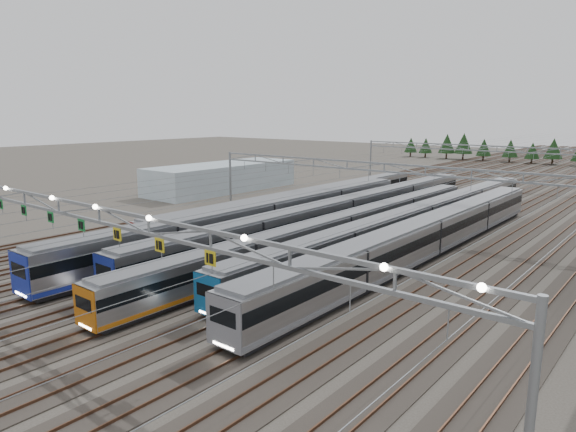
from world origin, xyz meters
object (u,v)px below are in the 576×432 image
Objects in this scene: gantry_near at (97,218)px; gantry_mid at (384,175)px; train_a at (308,201)px; west_shed at (223,177)px; train_f at (427,236)px; train_e at (421,219)px; train_b at (264,218)px; train_c at (343,212)px; gantry_far at (497,154)px; train_d at (341,229)px.

gantry_near reaches higher than gantry_mid.
train_a is 1.89× the size of west_shed.
train_e is at bearing 118.03° from train_f.
train_b is at bearing 105.23° from gantry_near.
train_a is 1.02× the size of train_f.
train_e is 38.00m from gantry_near.
train_c is 1.17× the size of gantry_far.
gantry_mid is (2.25, 5.83, 4.30)m from train_c.
gantry_near is at bearing -100.40° from train_e.
west_shed reaches higher than train_d.
train_d is at bearing -80.34° from gantry_mid.
gantry_near is 60.40m from west_shed.
gantry_mid is at bearing 89.93° from gantry_near.
train_d is 1.98× the size of west_shed.
gantry_mid is 1.88× the size of west_shed.
gantry_near reaches higher than train_d.
train_a is 1.01× the size of gantry_far.
gantry_far is (-6.75, 48.09, 4.41)m from train_e.
train_f reaches higher than train_d.
gantry_mid and gantry_far have the same top height.
train_b is (4.50, -14.28, 0.31)m from train_a.
train_f is at bearing 68.43° from gantry_near.
train_f is (9.00, 1.68, 0.24)m from train_d.
west_shed is (-35.09, 13.00, 0.38)m from train_c.
train_b is 0.97× the size of gantry_far.
gantry_far is at bearing 97.99° from train_e.
train_d is 14.14m from gantry_mid.
train_b is 38.07m from west_shed.
train_d is 0.89× the size of train_e.
train_a is at bearing -103.68° from gantry_far.
train_e is 9.58m from train_f.
gantry_mid reaches higher than train_f.
train_a is 10.12m from train_c.
gantry_mid is at bearing 6.14° from train_a.
train_e is 45.27m from west_shed.
train_f is at bearing -61.97° from train_e.
train_a is 0.96× the size of train_d.
train_c reaches higher than train_a.
train_e is at bearing 66.06° from train_d.
west_shed is (-37.34, -37.84, -3.92)m from gantry_far.
west_shed is (-37.29, 47.28, -4.62)m from gantry_near.
train_a is at bearing -173.86° from gantry_mid.
train_b is at bearing -72.51° from train_a.
train_d is at bearing -41.66° from train_a.
train_d is at bearing -27.24° from west_shed.
train_c is 14.66m from train_f.
train_a is at bearing -17.79° from west_shed.
gantry_near is 40.12m from gantry_mid.
train_f is (13.50, -5.70, 0.06)m from train_c.
train_f is 1.86× the size of west_shed.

